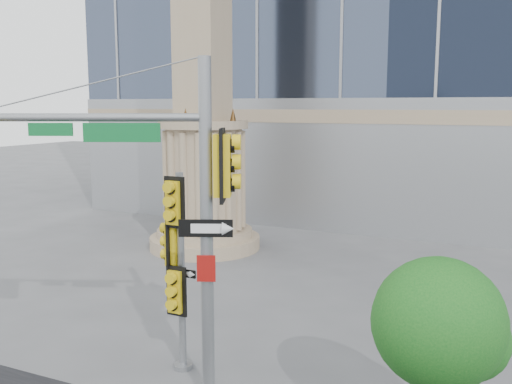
% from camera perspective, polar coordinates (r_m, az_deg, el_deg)
% --- Properties ---
extents(ground, '(120.00, 120.00, 0.00)m').
position_cam_1_polar(ground, '(12.99, -1.94, -17.35)').
color(ground, '#545456').
rests_on(ground, ground).
extents(monument, '(4.40, 4.40, 16.60)m').
position_cam_1_polar(monument, '(22.45, -5.30, 8.19)').
color(monument, '#9E886B').
rests_on(monument, ground).
extents(main_signal_pole, '(4.80, 2.41, 6.57)m').
position_cam_1_polar(main_signal_pole, '(10.81, -11.27, -0.14)').
color(main_signal_pole, slate).
rests_on(main_signal_pole, ground).
extents(secondary_signal_pole, '(0.74, 0.56, 4.32)m').
position_cam_1_polar(secondary_signal_pole, '(12.22, -7.95, -6.41)').
color(secondary_signal_pole, slate).
rests_on(secondary_signal_pole, ground).
extents(street_tree, '(2.15, 2.10, 3.35)m').
position_cam_1_polar(street_tree, '(9.71, 17.97, -12.85)').
color(street_tree, '#9E886B').
rests_on(street_tree, ground).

